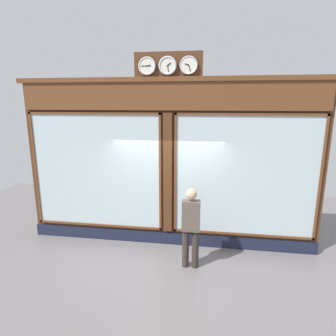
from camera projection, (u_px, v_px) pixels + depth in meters
ground_plane at (140, 333)px, 4.21m from camera, size 14.00×14.00×0.00m
shop_facade at (169, 164)px, 6.59m from camera, size 6.92×0.42×4.37m
pedestrian at (191, 225)px, 5.72m from camera, size 0.36×0.22×1.69m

